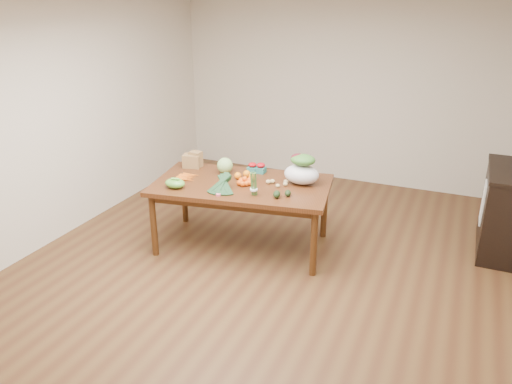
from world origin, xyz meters
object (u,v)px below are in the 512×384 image
at_px(dining_table, 242,215).
at_px(paper_bag, 192,160).
at_px(mandarin_cluster, 245,180).
at_px(salad_bag, 302,171).
at_px(asparagus_bundle, 254,184).
at_px(kale_bunch, 221,185).
at_px(cabbage, 225,166).
at_px(cabinet, 508,211).

height_order(dining_table, paper_bag, paper_bag).
xyz_separation_m(mandarin_cluster, salad_bag, (0.54, 0.26, 0.10)).
distance_m(mandarin_cluster, asparagus_bundle, 0.33).
bearing_deg(asparagus_bundle, dining_table, 124.70).
xyz_separation_m(paper_bag, mandarin_cluster, (0.80, -0.27, -0.05)).
relative_size(dining_table, mandarin_cluster, 10.41).
bearing_deg(kale_bunch, asparagus_bundle, -0.94).
relative_size(paper_bag, asparagus_bundle, 1.05).
xyz_separation_m(dining_table, kale_bunch, (-0.08, -0.32, 0.45)).
bearing_deg(cabbage, mandarin_cluster, -33.74).
relative_size(dining_table, cabbage, 10.42).
bearing_deg(cabbage, asparagus_bundle, -40.38).
height_order(dining_table, mandarin_cluster, mandarin_cluster).
xyz_separation_m(paper_bag, asparagus_bundle, (1.01, -0.51, 0.03)).
bearing_deg(salad_bag, kale_bunch, -140.55).
distance_m(dining_table, cabbage, 0.60).
height_order(dining_table, kale_bunch, kale_bunch).
xyz_separation_m(cabbage, kale_bunch, (0.22, -0.53, -0.01)).
bearing_deg(asparagus_bundle, cabinet, 18.84).
bearing_deg(cabbage, cabinet, 15.29).
distance_m(asparagus_bundle, salad_bag, 0.61).
bearing_deg(cabbage, salad_bag, 1.58).
bearing_deg(mandarin_cluster, asparagus_bundle, -49.24).
bearing_deg(mandarin_cluster, dining_table, 154.19).
relative_size(asparagus_bundle, salad_bag, 0.66).
xyz_separation_m(paper_bag, salad_bag, (1.35, -0.01, 0.05)).
bearing_deg(salad_bag, cabbage, -178.42).
height_order(cabinet, cabbage, cabinet).
distance_m(cabbage, salad_bag, 0.90).
bearing_deg(cabinet, salad_bag, -159.21).
bearing_deg(paper_bag, asparagus_bundle, -26.83).
height_order(cabbage, mandarin_cluster, cabbage).
distance_m(kale_bunch, asparagus_bundle, 0.35).
distance_m(paper_bag, salad_bag, 1.35).
bearing_deg(paper_bag, salad_bag, -0.30).
relative_size(cabbage, kale_bunch, 0.45).
bearing_deg(cabinet, cabbage, -164.71).
bearing_deg(dining_table, cabbage, 135.75).
bearing_deg(dining_table, mandarin_cluster, -35.18).
xyz_separation_m(cabinet, kale_bunch, (-2.76, -1.35, 0.36)).
relative_size(cabinet, kale_bunch, 2.55).
bearing_deg(mandarin_cluster, cabbage, 146.26).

